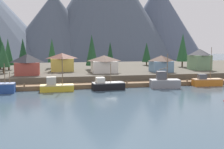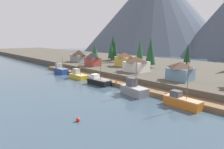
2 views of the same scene
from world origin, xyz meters
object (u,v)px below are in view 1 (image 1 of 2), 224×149
object	(u,v)px
fishing_boat_orange	(207,82)
conifer_near_right	(147,52)
fishing_boat_black	(107,85)
house_blue	(161,63)
conifer_back_left	(8,52)
conifer_back_right	(183,47)
conifer_far_right	(3,55)
house_green	(200,59)
house_red	(27,64)
conifer_centre	(92,50)
conifer_near_left	(110,51)
house_white	(104,64)
house_yellow	(62,62)
conifer_mid_left	(23,52)
fishing_boat_yellow	(56,87)
conifer_mid_right	(52,50)
fishing_boat_grey	(164,82)

from	to	relation	value
fishing_boat_orange	conifer_near_right	xyz separation A→B (m)	(-2.70, 38.33, 6.46)
fishing_boat_black	house_blue	world-z (taller)	house_blue
conifer_back_left	conifer_back_right	xyz separation A→B (m)	(59.03, 0.00, 1.30)
conifer_near_right	conifer_far_right	world-z (taller)	conifer_near_right
fishing_boat_orange	house_green	size ratio (longest dim) A/B	1.48
house_blue	conifer_far_right	world-z (taller)	conifer_far_right
house_red	conifer_centre	size ratio (longest dim) A/B	0.57
conifer_near_left	house_white	bearing A→B (deg)	-105.92
house_white	conifer_back_right	size ratio (longest dim) A/B	0.60
house_yellow	conifer_near_right	xyz separation A→B (m)	(32.83, 17.86, 2.29)
conifer_near_right	conifer_mid_left	xyz separation A→B (m)	(-44.53, -12.47, 0.67)
conifer_near_left	house_yellow	bearing A→B (deg)	-138.57
house_green	conifer_near_right	bearing A→B (deg)	114.47
fishing_boat_yellow	conifer_near_left	xyz separation A→B (m)	(19.85, 36.48, 6.92)
house_red	house_white	bearing A→B (deg)	7.22
conifer_back_right	conifer_far_right	bearing A→B (deg)	-170.48
house_red	conifer_far_right	xyz separation A→B (m)	(-6.98, 6.49, 2.37)
fishing_boat_black	conifer_far_right	xyz separation A→B (m)	(-25.86, 18.37, 6.69)
house_blue	house_white	xyz separation A→B (m)	(-16.67, 1.62, 0.04)
conifer_mid_right	conifer_mid_left	bearing A→B (deg)	-139.20
house_green	conifer_mid_left	distance (m)	55.40
fishing_boat_orange	conifer_mid_right	bearing A→B (deg)	142.77
conifer_back_left	conifer_back_right	bearing A→B (deg)	0.00
conifer_mid_left	conifer_near_left	bearing A→B (deg)	19.42
conifer_mid_right	fishing_boat_grey	bearing A→B (deg)	-51.84
house_green	fishing_boat_yellow	bearing A→B (deg)	-159.73
house_white	conifer_centre	distance (m)	11.20
house_green	conifer_near_right	size ratio (longest dim) A/B	0.75
house_green	house_white	bearing A→B (deg)	-175.79
house_yellow	conifer_mid_left	xyz separation A→B (m)	(-11.69, 5.39, 2.96)
fishing_boat_orange	conifer_far_right	bearing A→B (deg)	164.46
fishing_boat_orange	conifer_far_right	distance (m)	55.06
house_white	conifer_near_right	size ratio (longest dim) A/B	0.81
house_red	conifer_back_right	world-z (taller)	conifer_back_right
fishing_boat_orange	house_yellow	size ratio (longest dim) A/B	1.41
fishing_boat_orange	conifer_far_right	world-z (taller)	conifer_far_right
house_blue	house_red	bearing A→B (deg)	-178.46
house_yellow	conifer_near_left	distance (m)	24.08
house_red	conifer_centre	distance (m)	22.96
conifer_mid_left	conifer_far_right	size ratio (longest dim) A/B	1.13
fishing_boat_yellow	fishing_boat_orange	xyz separation A→B (m)	(37.44, 0.17, 0.07)
conifer_near_left	conifer_back_right	xyz separation A→B (m)	(24.72, -8.54, 1.52)
fishing_boat_black	conifer_near_left	distance (m)	38.30
conifer_near_left	conifer_far_right	world-z (taller)	conifer_near_left
fishing_boat_black	fishing_boat_grey	xyz separation A→B (m)	(13.99, -0.29, 0.34)
conifer_mid_right	conifer_far_right	bearing A→B (deg)	-130.30
conifer_far_right	fishing_boat_grey	bearing A→B (deg)	-25.10
fishing_boat_orange	house_white	distance (m)	28.04
fishing_boat_grey	conifer_far_right	distance (m)	44.46
fishing_boat_black	conifer_centre	world-z (taller)	conifer_centre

